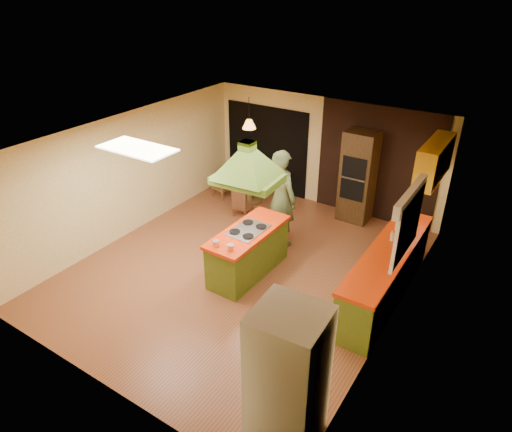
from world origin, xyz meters
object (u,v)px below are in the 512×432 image
Objects in this scene: dining_table at (250,181)px; canister_large at (409,214)px; refrigerator at (288,379)px; wall_oven at (358,177)px; kitchen_island at (248,251)px; man at (281,198)px.

canister_large is (3.84, -0.63, 0.51)m from dining_table.
refrigerator is 1.83× the size of dining_table.
wall_oven is 2.00× the size of dining_table.
wall_oven is at bearing 75.74° from kitchen_island.
refrigerator is (2.26, -3.76, -0.06)m from man.
refrigerator is at bearing -47.87° from kitchen_island.
refrigerator is at bearing -90.51° from canister_large.
kitchen_island is 3.16m from wall_oven.
man reaches higher than dining_table.
canister_large is (2.30, 0.58, 0.05)m from man.
man is 1.96× the size of dining_table.
kitchen_island is 0.90× the size of man.
refrigerator is 7.65× the size of canister_large.
man reaches higher than canister_large.
man is at bearing 93.30° from kitchen_island.
man is at bearing -38.13° from dining_table.
wall_oven is (-1.39, 5.53, 0.08)m from refrigerator.
canister_large is at bearing -151.97° from man.
refrigerator is 5.70m from wall_oven.
wall_oven reaches higher than refrigerator.
dining_table is at bearing 124.49° from refrigerator.
dining_table is (-2.41, -0.57, -0.48)m from wall_oven.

